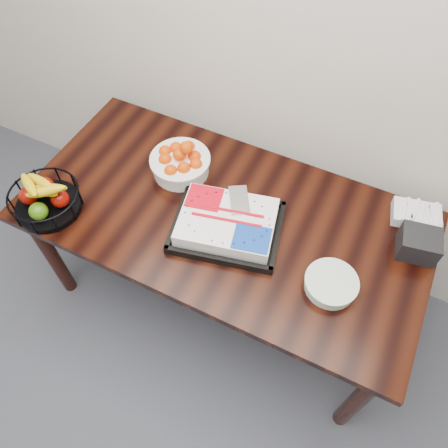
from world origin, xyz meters
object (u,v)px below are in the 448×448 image
at_px(table, 223,225).
at_px(napkin_box, 419,244).
at_px(tangerine_bowl, 180,160).
at_px(fruit_basket, 45,199).
at_px(cake_tray, 227,224).
at_px(plate_stack, 331,284).

xyz_separation_m(table, napkin_box, (0.80, 0.18, 0.14)).
distance_m(tangerine_bowl, fruit_basket, 0.62).
bearing_deg(cake_tray, fruit_basket, -162.20).
relative_size(cake_tray, napkin_box, 3.37).
xyz_separation_m(table, tangerine_bowl, (-0.29, 0.14, 0.16)).
relative_size(fruit_basket, napkin_box, 1.97).
distance_m(fruit_basket, napkin_box, 1.59).
xyz_separation_m(table, plate_stack, (0.54, -0.14, 0.11)).
height_order(cake_tray, plate_stack, cake_tray).
bearing_deg(tangerine_bowl, fruit_basket, -132.80).
bearing_deg(tangerine_bowl, cake_tray, -31.10).
distance_m(cake_tray, plate_stack, 0.49).
distance_m(tangerine_bowl, plate_stack, 0.88).
distance_m(table, cake_tray, 0.15).
bearing_deg(table, fruit_basket, -156.36).
height_order(plate_stack, napkin_box, napkin_box).
distance_m(table, fruit_basket, 0.79).
height_order(tangerine_bowl, fruit_basket, tangerine_bowl).
relative_size(cake_tray, plate_stack, 2.49).
bearing_deg(plate_stack, fruit_basket, -172.01).
height_order(table, cake_tray, cake_tray).
relative_size(fruit_basket, plate_stack, 1.45).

